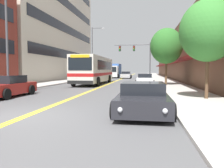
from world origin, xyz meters
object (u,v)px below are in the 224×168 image
street_lamp_left_far (94,49)px  car_silver_moving_lead (126,75)px  car_red_parked_left_mid (6,87)px  street_tree_right_mid (166,46)px  car_champagne_parked_left_near (94,76)px  street_lamp_left_near (9,18)px  traffic_signal_mast (138,53)px  car_white_parked_right_mid (145,80)px  city_bus (95,69)px  car_charcoal_parked_right_foreground (143,99)px  box_truck (114,71)px  street_tree_right_near (208,31)px

street_lamp_left_far → car_silver_moving_lead: bearing=37.4°
car_red_parked_left_mid → street_tree_right_mid: 15.90m
street_lamp_left_far → car_champagne_parked_left_near: bearing=-75.1°
street_lamp_left_near → street_tree_right_mid: size_ratio=1.55×
traffic_signal_mast → street_lamp_left_far: (-8.11, 2.02, 1.03)m
traffic_signal_mast → car_white_parked_right_mid: bearing=-84.0°
traffic_signal_mast → city_bus: bearing=-112.9°
city_bus → car_red_parked_left_mid: 13.67m
city_bus → car_silver_moving_lead: (2.33, 17.72, -1.18)m
street_tree_right_mid → car_charcoal_parked_right_foreground: bearing=-98.7°
car_white_parked_right_mid → car_charcoal_parked_right_foreground: bearing=-90.2°
car_silver_moving_lead → street_lamp_left_near: size_ratio=0.48×
car_charcoal_parked_right_foreground → car_white_parked_right_mid: bearing=89.8°
city_bus → traffic_signal_mast: 12.68m
car_charcoal_parked_right_foreground → car_silver_moving_lead: car_silver_moving_lead is taller
city_bus → car_champagne_parked_left_near: (-2.55, 10.68, -1.22)m
car_silver_moving_lead → car_red_parked_left_mid: bearing=-99.1°
city_bus → box_truck: 20.72m
car_red_parked_left_mid → street_lamp_left_far: bearing=91.3°
street_tree_right_near → street_lamp_left_far: bearing=115.5°
car_red_parked_left_mid → street_tree_right_mid: bearing=44.9°
car_white_parked_right_mid → street_tree_right_mid: (2.21, -1.75, 3.60)m
car_charcoal_parked_right_foreground → street_tree_right_mid: street_tree_right_mid is taller
car_charcoal_parked_right_foreground → street_tree_right_near: size_ratio=0.82×
traffic_signal_mast → street_tree_right_mid: 14.27m
street_tree_right_mid → box_truck: bearing=110.9°
street_tree_right_near → car_red_parked_left_mid: bearing=180.0°
box_truck → street_tree_right_near: street_tree_right_near is taller
street_lamp_left_far → city_bus: bearing=-76.3°
car_charcoal_parked_right_foreground → car_white_parked_right_mid: car_white_parked_right_mid is taller
car_red_parked_left_mid → car_silver_moving_lead: size_ratio=1.05×
car_white_parked_right_mid → street_lamp_left_near: 15.34m
city_bus → street_tree_right_mid: 8.98m
car_red_parked_left_mid → car_charcoal_parked_right_foreground: bearing=-24.2°
car_white_parked_right_mid → street_lamp_left_near: (-9.42, -11.13, 4.75)m
city_bus → car_charcoal_parked_right_foreground: city_bus is taller
city_bus → car_charcoal_parked_right_foreground: size_ratio=2.68×
car_red_parked_left_mid → street_tree_right_near: street_tree_right_near is taller
city_bus → box_truck: (-0.51, 20.71, -0.28)m
car_silver_moving_lead → street_tree_right_near: (7.18, -31.08, 3.21)m
car_silver_moving_lead → street_lamp_left_far: (-5.61, -4.29, 4.89)m
car_champagne_parked_left_near → box_truck: (2.04, 10.03, 0.93)m
car_champagne_parked_left_near → car_charcoal_parked_right_foreground: car_champagne_parked_left_near is taller
car_red_parked_left_mid → street_lamp_left_near: (-0.66, 1.55, 4.71)m
car_champagne_parked_left_near → car_charcoal_parked_right_foreground: 29.24m
traffic_signal_mast → street_lamp_left_near: 24.63m
car_champagne_parked_left_near → street_lamp_left_near: street_lamp_left_near is taller
box_truck → city_bus: bearing=-88.6°
car_red_parked_left_mid → box_truck: 34.15m
city_bus → car_silver_moving_lead: city_bus is taller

